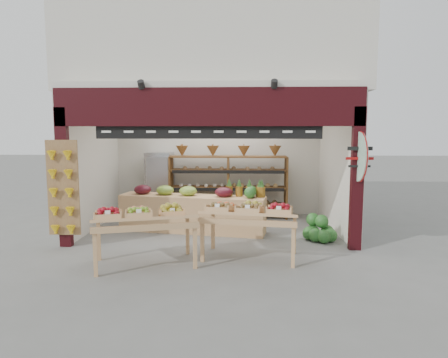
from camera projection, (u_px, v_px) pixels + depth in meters
ground at (212, 234)px, 8.65m from camera, size 60.00×60.00×0.00m
shop_structure at (216, 61)px, 9.80m from camera, size 6.36×5.12×5.40m
banana_board at (62, 190)px, 7.47m from camera, size 0.60×0.15×1.80m
gift_sign at (359, 157)px, 7.20m from camera, size 0.04×0.93×0.92m
back_shelving at (228, 175)px, 10.19m from camera, size 3.00×0.49×1.85m
refrigerator at (160, 184)px, 10.46m from camera, size 0.67×0.67×1.67m
cardboard_stack at (166, 214)px, 9.46m from camera, size 0.99×0.72×0.70m
mid_counter at (192, 212)px, 8.80m from camera, size 3.28×1.18×1.02m
display_table_left at (138, 216)px, 6.56m from camera, size 1.84×1.34×1.05m
display_table_right at (250, 212)px, 6.93m from camera, size 1.76×1.16×1.04m
watermelon_pile at (319, 230)px, 8.12m from camera, size 0.67×0.69×0.53m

